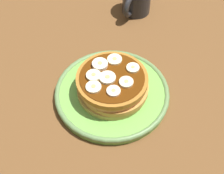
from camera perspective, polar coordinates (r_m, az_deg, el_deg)
name	(u,v)px	position (r cm, az deg, el deg)	size (l,w,h in cm)	color
ground_plane	(112,100)	(78.11, 0.00, -2.20)	(140.00, 140.00, 3.00)	brown
plate	(112,93)	(76.03, 0.00, -1.04)	(26.10, 26.10, 2.05)	#72B74C
pancake_stack	(113,84)	(73.56, 0.23, 0.43)	(16.18, 16.06, 5.09)	tan
banana_slice_0	(107,78)	(71.16, -0.78, 1.57)	(3.58, 3.58, 0.82)	#EDE7C5
banana_slice_1	(115,60)	(74.78, 0.44, 4.69)	(3.32, 3.32, 0.70)	#F8EEBA
banana_slice_2	(114,91)	(68.96, 0.26, -0.72)	(2.95, 2.95, 0.70)	#FDE4C2
banana_slice_3	(133,68)	(73.23, 3.58, 3.26)	(2.88, 2.88, 0.69)	#F5F4C5
banana_slice_4	(93,87)	(69.74, -3.18, -0.02)	(3.31, 3.31, 0.68)	#F4EBBB
banana_slice_5	(125,84)	(70.23, 2.28, 0.57)	(3.06, 3.06, 0.75)	#F8E8B5
banana_slice_6	(100,65)	(73.57, -2.07, 3.85)	(3.51, 3.51, 1.07)	#F8E2C5
banana_slice_7	(94,76)	(71.63, -3.15, 1.94)	(3.27, 3.27, 0.84)	#F2E9BA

